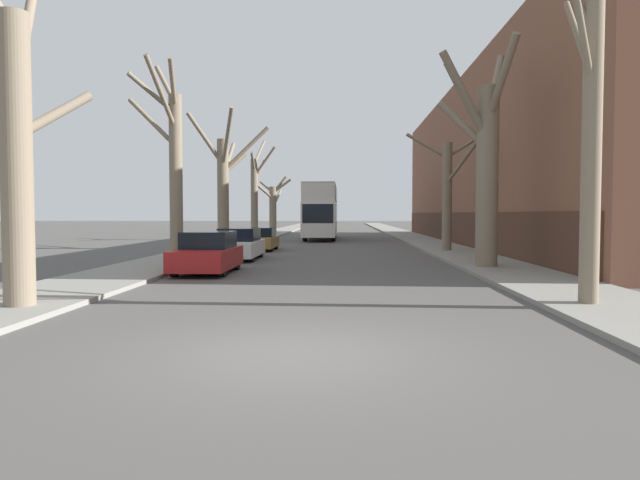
{
  "coord_description": "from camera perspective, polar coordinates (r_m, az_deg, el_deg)",
  "views": [
    {
      "loc": [
        0.75,
        -8.18,
        2.04
      ],
      "look_at": [
        -0.93,
        31.56,
        0.2
      ],
      "focal_mm": 32.0,
      "sensor_mm": 36.0,
      "label": 1
    }
  ],
  "objects": [
    {
      "name": "parked_car_0",
      "position": [
        19.98,
        -11.18,
        -1.33
      ],
      "size": [
        1.79,
        3.95,
        1.42
      ],
      "color": "maroon",
      "rests_on": "ground"
    },
    {
      "name": "sidewalk_right",
      "position": [
        58.5,
        8.08,
        0.68
      ],
      "size": [
        3.02,
        120.0,
        0.12
      ],
      "primitive_type": "cube",
      "color": "gray",
      "rests_on": "ground"
    },
    {
      "name": "parked_car_1",
      "position": [
        25.66,
        -8.12,
        -0.46
      ],
      "size": [
        1.81,
        4.24,
        1.39
      ],
      "color": "silver",
      "rests_on": "ground"
    },
    {
      "name": "street_tree_right_2",
      "position": [
        30.75,
        12.73,
        5.0
      ],
      "size": [
        4.82,
        4.71,
        6.77
      ],
      "color": "#7A6B56",
      "rests_on": "ground"
    },
    {
      "name": "street_tree_right_1",
      "position": [
        21.8,
        16.21,
        7.71
      ],
      "size": [
        3.19,
        4.41,
        8.35
      ],
      "color": "#7A6B56",
      "rests_on": "ground"
    },
    {
      "name": "street_tree_left_3",
      "position": [
        44.06,
        -6.5,
        4.67
      ],
      "size": [
        2.01,
        4.26,
        7.95
      ],
      "color": "#7A6B56",
      "rests_on": "ground"
    },
    {
      "name": "double_decker_bus",
      "position": [
        45.07,
        0.09,
        3.15
      ],
      "size": [
        2.46,
        10.61,
        4.3
      ],
      "color": "silver",
      "rests_on": "ground"
    },
    {
      "name": "street_tree_left_2",
      "position": [
        33.19,
        -9.56,
        5.59
      ],
      "size": [
        4.53,
        4.97,
        7.79
      ],
      "color": "#7A6B56",
      "rests_on": "ground"
    },
    {
      "name": "street_tree_left_0",
      "position": [
        13.67,
        -28.26,
        9.16
      ],
      "size": [
        3.25,
        2.1,
        8.36
      ],
      "color": "#7A6B56",
      "rests_on": "ground"
    },
    {
      "name": "sidewalk_left",
      "position": [
        58.67,
        -4.69,
        0.71
      ],
      "size": [
        3.02,
        120.0,
        0.12
      ],
      "primitive_type": "cube",
      "color": "gray",
      "rests_on": "ground"
    },
    {
      "name": "street_tree_left_4",
      "position": [
        54.72,
        -4.71,
        3.38
      ],
      "size": [
        3.27,
        3.72,
        5.63
      ],
      "color": "#7A6B56",
      "rests_on": "ground"
    },
    {
      "name": "building_facade_right",
      "position": [
        40.63,
        20.14,
        7.08
      ],
      "size": [
        10.08,
        45.6,
        10.61
      ],
      "color": "brown",
      "rests_on": "ground"
    },
    {
      "name": "ground_plane",
      "position": [
        8.47,
        -2.79,
        -11.32
      ],
      "size": [
        300.0,
        300.0,
        0.0
      ],
      "primitive_type": "plane",
      "color": "#4C4947"
    },
    {
      "name": "street_tree_left_1",
      "position": [
        23.62,
        -14.48,
        7.26
      ],
      "size": [
        2.57,
        3.04,
        8.03
      ],
      "color": "#7A6B56",
      "rests_on": "ground"
    },
    {
      "name": "street_tree_right_0",
      "position": [
        13.69,
        25.08,
        10.93
      ],
      "size": [
        1.87,
        3.34,
        9.05
      ],
      "color": "#7A6B56",
      "rests_on": "ground"
    },
    {
      "name": "parked_car_2",
      "position": [
        31.95,
        -6.03,
        0.06
      ],
      "size": [
        1.75,
        3.91,
        1.26
      ],
      "color": "olive",
      "rests_on": "ground"
    }
  ]
}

